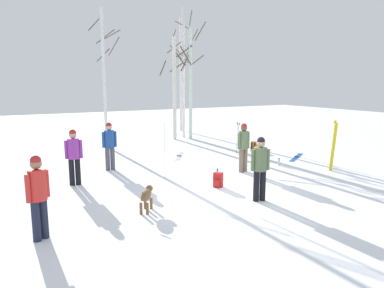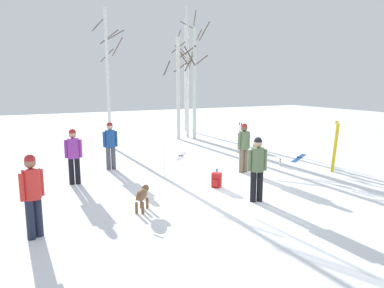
# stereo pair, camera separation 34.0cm
# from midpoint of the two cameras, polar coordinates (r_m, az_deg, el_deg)

# --- Properties ---
(ground_plane) EXTENTS (60.00, 60.00, 0.00)m
(ground_plane) POSITION_cam_midpoint_polar(r_m,az_deg,el_deg) (10.05, 6.59, -8.16)
(ground_plane) COLOR white
(person_0) EXTENTS (0.46, 0.34, 1.72)m
(person_0) POSITION_cam_midpoint_polar(r_m,az_deg,el_deg) (7.68, -23.12, -6.93)
(person_0) COLOR #1E2338
(person_0) RESTS_ON ground_plane
(person_1) EXTENTS (0.50, 0.34, 1.72)m
(person_1) POSITION_cam_midpoint_polar(r_m,az_deg,el_deg) (9.40, 11.45, -3.34)
(person_1) COLOR black
(person_1) RESTS_ON ground_plane
(person_2) EXTENTS (0.52, 0.34, 1.72)m
(person_2) POSITION_cam_midpoint_polar(r_m,az_deg,el_deg) (12.93, -12.25, 0.21)
(person_2) COLOR #4C4C56
(person_2) RESTS_ON ground_plane
(person_3) EXTENTS (0.52, 0.34, 1.72)m
(person_3) POSITION_cam_midpoint_polar(r_m,az_deg,el_deg) (12.41, 9.09, -0.09)
(person_3) COLOR #72604C
(person_3) RESTS_ON ground_plane
(person_4) EXTENTS (0.51, 0.34, 1.72)m
(person_4) POSITION_cam_midpoint_polar(r_m,az_deg,el_deg) (11.34, -17.69, -1.37)
(person_4) COLOR black
(person_4) RESTS_ON ground_plane
(dog) EXTENTS (0.56, 0.76, 0.57)m
(dog) POSITION_cam_midpoint_polar(r_m,az_deg,el_deg) (8.80, -6.89, -8.15)
(dog) COLOR brown
(dog) RESTS_ON ground_plane
(ski_pair_planted_0) EXTENTS (0.09, 0.20, 1.82)m
(ski_pair_planted_0) POSITION_cam_midpoint_polar(r_m,az_deg,el_deg) (11.62, -3.65, -1.05)
(ski_pair_planted_0) COLOR white
(ski_pair_planted_0) RESTS_ON ground_plane
(ski_pair_planted_1) EXTENTS (0.25, 0.07, 1.79)m
(ski_pair_planted_1) POSITION_cam_midpoint_polar(r_m,az_deg,el_deg) (13.40, 22.68, -0.39)
(ski_pair_planted_1) COLOR yellow
(ski_pair_planted_1) RESTS_ON ground_plane
(ski_pair_lying_0) EXTENTS (1.63, 1.14, 0.05)m
(ski_pair_lying_0) POSITION_cam_midpoint_polar(r_m,az_deg,el_deg) (15.46, 17.39, -2.12)
(ski_pair_lying_0) COLOR blue
(ski_pair_lying_0) RESTS_ON ground_plane
(ski_pair_lying_1) EXTENTS (1.10, 1.50, 0.05)m
(ski_pair_lying_1) POSITION_cam_midpoint_polar(r_m,az_deg,el_deg) (15.15, -1.17, -1.91)
(ski_pair_lying_1) COLOR white
(ski_pair_lying_1) RESTS_ON ground_plane
(ski_poles_0) EXTENTS (0.07, 0.23, 1.39)m
(ski_poles_0) POSITION_cam_midpoint_polar(r_m,az_deg,el_deg) (15.53, 8.36, 1.03)
(ski_poles_0) COLOR #B2B2BC
(ski_poles_0) RESTS_ON ground_plane
(backpack_0) EXTENTS (0.34, 0.33, 0.44)m
(backpack_0) POSITION_cam_midpoint_polar(r_m,az_deg,el_deg) (16.39, 10.95, -0.46)
(backpack_0) COLOR #99591E
(backpack_0) RESTS_ON ground_plane
(backpack_1) EXTENTS (0.35, 0.34, 0.44)m
(backpack_1) POSITION_cam_midpoint_polar(r_m,az_deg,el_deg) (10.69, 4.86, -5.82)
(backpack_1) COLOR red
(backpack_1) RESTS_ON ground_plane
(water_bottle_0) EXTENTS (0.06, 0.06, 0.27)m
(water_bottle_0) POSITION_cam_midpoint_polar(r_m,az_deg,el_deg) (11.89, 4.84, -4.64)
(water_bottle_0) COLOR #1E72BF
(water_bottle_0) RESTS_ON ground_plane
(water_bottle_1) EXTENTS (0.07, 0.07, 0.27)m
(water_bottle_1) POSITION_cam_midpoint_polar(r_m,az_deg,el_deg) (13.79, 14.66, -2.89)
(water_bottle_1) COLOR silver
(water_bottle_1) RESTS_ON ground_plane
(birch_tree_2) EXTENTS (1.50, 1.32, 6.50)m
(birch_tree_2) POSITION_cam_midpoint_polar(r_m,az_deg,el_deg) (17.55, -12.80, 10.69)
(birch_tree_2) COLOR silver
(birch_tree_2) RESTS_ON ground_plane
(birch_tree_3) EXTENTS (1.87, 1.30, 5.49)m
(birch_tree_3) POSITION_cam_midpoint_polar(r_m,az_deg,el_deg) (19.47, -1.72, 9.15)
(birch_tree_3) COLOR silver
(birch_tree_3) RESTS_ON ground_plane
(birch_tree_4) EXTENTS (1.48, 1.47, 7.12)m
(birch_tree_4) POSITION_cam_midpoint_polar(r_m,az_deg,el_deg) (20.11, -0.18, 11.59)
(birch_tree_4) COLOR silver
(birch_tree_4) RESTS_ON ground_plane
(birch_tree_5) EXTENTS (1.32, 1.27, 6.26)m
(birch_tree_5) POSITION_cam_midpoint_polar(r_m,az_deg,el_deg) (19.70, 0.89, 10.07)
(birch_tree_5) COLOR silver
(birch_tree_5) RESTS_ON ground_plane
(birch_tree_6) EXTENTS (1.18, 1.37, 7.07)m
(birch_tree_6) POSITION_cam_midpoint_polar(r_m,az_deg,el_deg) (23.03, -0.62, 11.35)
(birch_tree_6) COLOR silver
(birch_tree_6) RESTS_ON ground_plane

